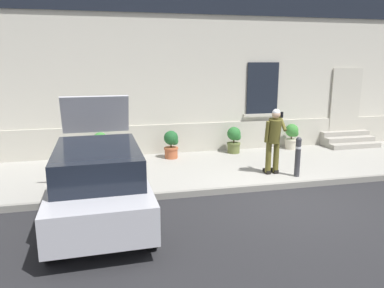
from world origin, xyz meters
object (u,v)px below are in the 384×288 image
object	(u,v)px
person_on_phone	(274,137)
planter_terracotta	(171,144)
planter_charcoal	(101,146)
planter_olive	(234,139)
hatchback_car_silver	(99,181)
bollard_near_person	(298,155)
planter_cream	(292,136)

from	to	relation	value
person_on_phone	planter_terracotta	world-z (taller)	person_on_phone
person_on_phone	planter_terracotta	distance (m)	3.27
planter_charcoal	planter_terracotta	xyz separation A→B (m)	(2.11, -0.24, 0.00)
person_on_phone	planter_charcoal	world-z (taller)	person_on_phone
planter_olive	hatchback_car_silver	bearing A→B (deg)	-136.71
bollard_near_person	planter_terracotta	distance (m)	3.84
person_on_phone	planter_terracotta	size ratio (longest dim) A/B	2.03
bollard_near_person	planter_terracotta	world-z (taller)	bollard_near_person
planter_terracotta	planter_olive	size ratio (longest dim) A/B	1.00
planter_charcoal	planter_cream	world-z (taller)	same
person_on_phone	planter_cream	size ratio (longest dim) A/B	2.03
planter_charcoal	hatchback_car_silver	bearing A→B (deg)	-89.96
hatchback_car_silver	bollard_near_person	world-z (taller)	hatchback_car_silver
planter_charcoal	planter_olive	bearing A→B (deg)	-0.54
bollard_near_person	planter_terracotta	size ratio (longest dim) A/B	1.22
planter_terracotta	planter_olive	xyz separation A→B (m)	(2.11, 0.20, 0.00)
person_on_phone	planter_cream	xyz separation A→B (m)	(1.89, 2.52, -0.55)
person_on_phone	planter_olive	xyz separation A→B (m)	(-0.22, 2.42, -0.55)
bollard_near_person	planter_charcoal	distance (m)	5.70
planter_olive	planter_charcoal	bearing A→B (deg)	179.46
bollard_near_person	planter_cream	bearing A→B (deg)	64.49
planter_cream	planter_terracotta	bearing A→B (deg)	-176.11
hatchback_car_silver	person_on_phone	distance (m)	4.71
planter_charcoal	planter_olive	world-z (taller)	same
planter_terracotta	planter_cream	distance (m)	4.23
person_on_phone	planter_cream	distance (m)	3.20
bollard_near_person	planter_charcoal	world-z (taller)	bollard_near_person
person_on_phone	planter_olive	bearing A→B (deg)	95.93
bollard_near_person	planter_charcoal	bearing A→B (deg)	150.53
person_on_phone	planter_terracotta	xyz separation A→B (m)	(-2.32, 2.23, -0.55)
planter_charcoal	planter_olive	xyz separation A→B (m)	(4.22, -0.04, 0.00)
planter_terracotta	planter_olive	distance (m)	2.12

